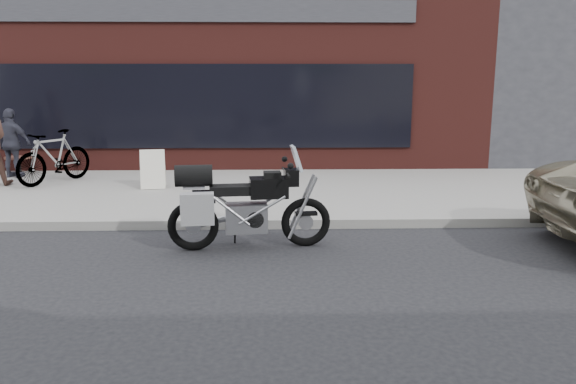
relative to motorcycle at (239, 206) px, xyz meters
name	(u,v)px	position (x,y,z in m)	size (l,w,h in m)	color
ground	(316,347)	(0.85, -2.98, -0.63)	(120.00, 120.00, 0.00)	black
near_sidewalk	(291,188)	(0.85, 4.02, -0.55)	(44.00, 6.00, 0.15)	gray
storefront	(222,82)	(-1.15, 11.00, 1.62)	(14.00, 10.07, 4.50)	#4E1D19
motorcycle	(239,206)	(0.00, 0.00, 0.00)	(2.31, 0.89, 1.46)	black
bicycle_rear	(54,157)	(-4.21, 4.40, 0.09)	(0.53, 1.89, 1.13)	gray
sandwich_sign	(153,169)	(-1.99, 3.80, -0.09)	(0.56, 0.52, 0.79)	silver
cafe_table	(19,158)	(-5.59, 5.82, -0.13)	(0.66, 0.66, 0.38)	black
cafe_patron_right	(12,143)	(-5.42, 5.14, 0.30)	(0.92, 0.38, 1.56)	#343542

